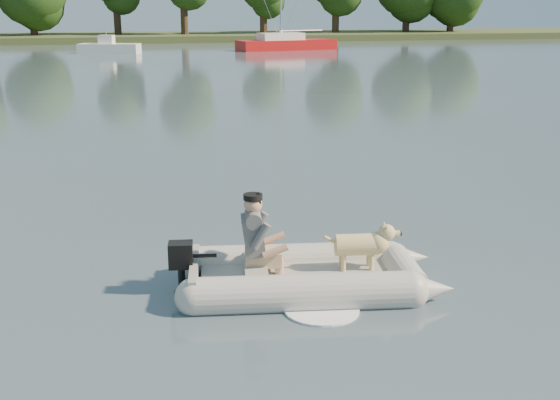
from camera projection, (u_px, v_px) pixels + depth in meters
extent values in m
plane|color=slate|center=(315.00, 299.00, 8.74)|extent=(160.00, 160.00, 0.00)
cube|color=#47512D|center=(144.00, 38.00, 66.91)|extent=(160.00, 12.00, 0.70)
cylinder|color=#332316|center=(34.00, 25.00, 63.89)|extent=(0.70, 0.70, 2.94)
cylinder|color=#332316|center=(117.00, 21.00, 65.93)|extent=(0.70, 0.70, 3.67)
cylinder|color=#332316|center=(184.00, 17.00, 65.43)|extent=(0.70, 0.70, 4.29)
cylinder|color=#332316|center=(263.00, 23.00, 67.41)|extent=(0.70, 0.70, 3.21)
cylinder|color=#332316|center=(336.00, 18.00, 69.43)|extent=(0.70, 0.70, 3.94)
cylinder|color=#332316|center=(406.00, 20.00, 71.31)|extent=(0.70, 0.70, 3.52)
cylinder|color=#332316|center=(450.00, 21.00, 72.13)|extent=(0.70, 0.70, 3.21)
cube|color=#A71313|center=(286.00, 46.00, 53.68)|extent=(7.89, 3.75, 0.95)
cube|color=white|center=(281.00, 37.00, 53.30)|extent=(3.59, 2.34, 0.57)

